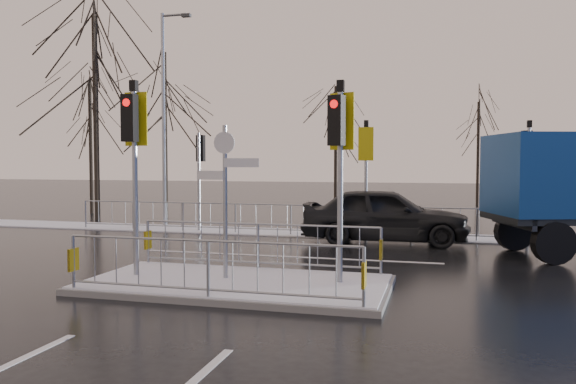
# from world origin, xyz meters

# --- Properties ---
(ground) EXTENTS (120.00, 120.00, 0.00)m
(ground) POSITION_xyz_m (0.00, 0.00, 0.00)
(ground) COLOR black
(ground) RESTS_ON ground
(snow_verge) EXTENTS (30.00, 2.00, 0.04)m
(snow_verge) POSITION_xyz_m (0.00, 8.60, 0.02)
(snow_verge) COLOR white
(snow_verge) RESTS_ON ground
(lane_markings) EXTENTS (8.00, 11.38, 0.01)m
(lane_markings) POSITION_xyz_m (0.00, -0.33, 0.00)
(lane_markings) COLOR silver
(lane_markings) RESTS_ON ground
(traffic_island) EXTENTS (6.00, 3.04, 4.15)m
(traffic_island) POSITION_xyz_m (-0.01, 0.01, 0.39)
(traffic_island) COLOR slate
(traffic_island) RESTS_ON ground
(far_kerb_fixtures) EXTENTS (18.00, 0.65, 3.83)m
(far_kerb_fixtures) POSITION_xyz_m (0.29, 8.09, 1.02)
(far_kerb_fixtures) COLOR gray
(far_kerb_fixtures) RESTS_ON ground
(car_far_lane) EXTENTS (5.20, 2.40, 1.73)m
(car_far_lane) POSITION_xyz_m (2.25, 7.05, 0.86)
(car_far_lane) COLOR black
(car_far_lane) RESTS_ON ground
(flatbed_truck) EXTENTS (7.37, 4.46, 3.21)m
(flatbed_truck) POSITION_xyz_m (7.28, 5.80, 1.71)
(flatbed_truck) COLOR black
(flatbed_truck) RESTS_ON ground
(tree_near_a) EXTENTS (4.75, 4.75, 8.97)m
(tree_near_a) POSITION_xyz_m (-10.50, 11.00, 6.11)
(tree_near_a) COLOR black
(tree_near_a) RESTS_ON ground
(tree_near_b) EXTENTS (4.00, 4.00, 7.55)m
(tree_near_b) POSITION_xyz_m (-8.00, 12.50, 5.15)
(tree_near_b) COLOR black
(tree_near_b) RESTS_ON ground
(tree_near_c) EXTENTS (3.50, 3.50, 6.61)m
(tree_near_c) POSITION_xyz_m (-12.50, 13.50, 4.50)
(tree_near_c) COLOR black
(tree_near_c) RESTS_ON ground
(tree_far_a) EXTENTS (3.75, 3.75, 7.08)m
(tree_far_a) POSITION_xyz_m (-2.00, 22.00, 4.82)
(tree_far_a) COLOR black
(tree_far_a) RESTS_ON ground
(tree_far_b) EXTENTS (3.25, 3.25, 6.14)m
(tree_far_b) POSITION_xyz_m (6.00, 24.00, 4.18)
(tree_far_b) COLOR black
(tree_far_b) RESTS_ON ground
(street_lamp_left) EXTENTS (1.25, 0.18, 8.20)m
(street_lamp_left) POSITION_xyz_m (-6.43, 9.50, 4.49)
(street_lamp_left) COLOR gray
(street_lamp_left) RESTS_ON ground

